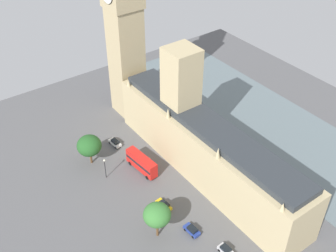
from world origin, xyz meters
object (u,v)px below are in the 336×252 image
parliament_building (203,143)px  street_lamp_kerbside (105,165)px  plane_tree_leading (157,215)px  clock_tower (123,14)px  car_white_opposite_hall (115,143)px  car_yellow_cab_by_river_gate (164,205)px  double_decker_bus_midblock (142,163)px  car_silver_far_end (226,250)px  car_blue_trailing (192,230)px  pedestrian_corner (150,160)px  plane_tree_under_trees (89,146)px

parliament_building → street_lamp_kerbside: size_ratio=10.16×
plane_tree_leading → street_lamp_kerbside: plane_tree_leading is taller
clock_tower → car_white_opposite_hall: clock_tower is taller
car_white_opposite_hall → car_yellow_cab_by_river_gate: (2.42, 27.87, -0.00)m
street_lamp_kerbside → clock_tower: bearing=-132.9°
parliament_building → plane_tree_leading: bearing=26.5°
parliament_building → car_yellow_cab_by_river_gate: parliament_building is taller
clock_tower → car_yellow_cab_by_river_gate: 54.00m
car_white_opposite_hall → double_decker_bus_midblock: 13.60m
clock_tower → car_silver_far_end: size_ratio=15.04×
car_yellow_cab_by_river_gate → car_blue_trailing: (-0.78, 10.02, 0.00)m
parliament_building → pedestrian_corner: bearing=-46.8°
pedestrian_corner → plane_tree_under_trees: plane_tree_under_trees is taller
car_white_opposite_hall → street_lamp_kerbside: (8.72, 10.34, 3.51)m
clock_tower → car_blue_trailing: 61.77m
car_white_opposite_hall → car_silver_far_end: same height
pedestrian_corner → plane_tree_leading: bearing=4.2°
clock_tower → car_blue_trailing: bearing=73.9°
car_silver_far_end → plane_tree_leading: bearing=-57.3°
car_white_opposite_hall → car_blue_trailing: (1.64, 37.89, -0.00)m
car_blue_trailing → street_lamp_kerbside: street_lamp_kerbside is taller
car_white_opposite_hall → plane_tree_under_trees: plane_tree_under_trees is taller
car_silver_far_end → plane_tree_leading: (9.42, -12.83, 6.00)m
car_yellow_cab_by_river_gate → plane_tree_under_trees: size_ratio=0.52×
plane_tree_under_trees → parliament_building: bearing=139.3°
car_white_opposite_hall → street_lamp_kerbside: bearing=-135.7°
parliament_building → plane_tree_leading: size_ratio=6.68×
clock_tower → plane_tree_leading: 57.62m
pedestrian_corner → car_yellow_cab_by_river_gate: bearing=11.8°
clock_tower → plane_tree_under_trees: (22.24, 15.96, -26.31)m
car_yellow_cab_by_river_gate → plane_tree_leading: plane_tree_leading is taller
car_yellow_cab_by_river_gate → street_lamp_kerbside: 18.96m
car_silver_far_end → plane_tree_under_trees: bearing=-80.6°
plane_tree_under_trees → pedestrian_corner: bearing=144.8°
plane_tree_leading → street_lamp_kerbside: (0.27, -23.47, -2.49)m
pedestrian_corner → plane_tree_leading: (12.56, 21.69, 6.15)m
car_white_opposite_hall → clock_tower: bearing=39.5°
plane_tree_leading → car_silver_far_end: bearing=126.3°
double_decker_bus_midblock → street_lamp_kerbside: street_lamp_kerbside is taller
car_white_opposite_hall → double_decker_bus_midblock: double_decker_bus_midblock is taller
plane_tree_leading → street_lamp_kerbside: size_ratio=1.52×
car_yellow_cab_by_river_gate → pedestrian_corner: size_ratio=2.84×
double_decker_bus_midblock → pedestrian_corner: (-3.55, -1.36, -1.90)m
car_silver_far_end → pedestrian_corner: (-3.14, -34.52, -0.15)m
car_blue_trailing → pedestrian_corner: bearing=73.7°
pedestrian_corner → parliament_building: bearing=77.5°
car_blue_trailing → plane_tree_under_trees: bearing=98.2°
parliament_building → car_yellow_cab_by_river_gate: bearing=17.8°
car_silver_far_end → pedestrian_corner: 34.66m
pedestrian_corner → plane_tree_under_trees: bearing=-90.9°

